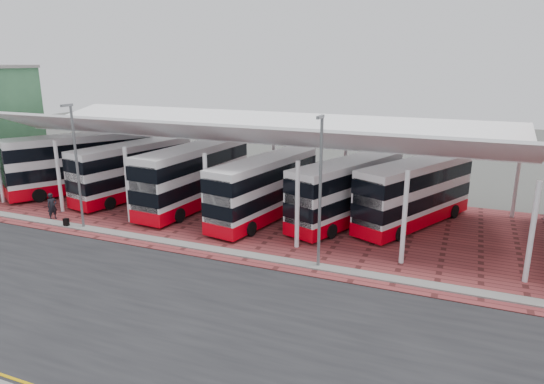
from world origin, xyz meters
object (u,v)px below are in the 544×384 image
object	(u,v)px
bus_2	(194,177)
bus_3	(264,189)
bus_0	(81,163)
bus_5	(415,194)
bus_1	(134,171)
pedestrian	(52,206)
bus_4	(347,192)

from	to	relation	value
bus_2	bus_3	xyz separation A→B (m)	(5.92, -0.67, -0.16)
bus_0	bus_2	distance (m)	10.87
bus_2	bus_5	size ratio (longest dim) A/B	1.09
bus_1	pedestrian	xyz separation A→B (m)	(-1.65, -6.76, -1.22)
bus_0	bus_4	size ratio (longest dim) A/B	1.07
pedestrian	bus_0	bearing A→B (deg)	46.79
bus_2	bus_5	bearing A→B (deg)	12.23
bus_1	bus_0	bearing A→B (deg)	-164.87
bus_0	pedestrian	size ratio (longest dim) A/B	6.06
bus_4	pedestrian	distance (m)	20.10
bus_0	bus_5	world-z (taller)	bus_0
bus_1	pedestrian	world-z (taller)	bus_1
pedestrian	bus_4	bearing A→B (deg)	-49.93
bus_5	pedestrian	distance (m)	24.46
bus_2	bus_4	xyz separation A→B (m)	(11.29, 0.84, -0.17)
bus_2	pedestrian	xyz separation A→B (m)	(-7.45, -6.32, -1.34)
bus_1	pedestrian	size ratio (longest dim) A/B	5.83
bus_2	bus_5	xyz separation A→B (m)	(15.51, 2.03, -0.15)
bus_2	bus_4	distance (m)	11.32
bus_1	bus_2	world-z (taller)	bus_2
bus_0	bus_1	world-z (taller)	bus_0
bus_3	bus_1	bearing A→B (deg)	-175.20
bus_1	bus_3	distance (m)	11.78
bus_1	bus_2	size ratio (longest dim) A/B	0.96
bus_3	pedestrian	size ratio (longest dim) A/B	5.72
bus_5	bus_3	bearing A→B (deg)	-138.92
bus_0	pedestrian	xyz separation A→B (m)	(3.41, -6.52, -1.44)
bus_3	bus_5	size ratio (longest dim) A/B	1.02
bus_4	bus_5	world-z (taller)	bus_5
bus_1	bus_2	xyz separation A→B (m)	(5.81, -0.43, 0.12)
bus_4	pedestrian	bearing A→B (deg)	-138.60
bus_0	bus_2	world-z (taller)	bus_0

